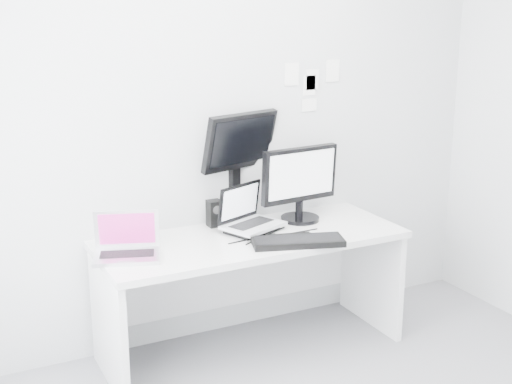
# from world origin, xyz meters

# --- Properties ---
(back_wall) EXTENTS (3.60, 0.00, 3.60)m
(back_wall) POSITION_xyz_m (0.00, 1.60, 1.35)
(back_wall) COLOR silver
(back_wall) RESTS_ON ground
(desk) EXTENTS (1.80, 0.70, 0.73)m
(desk) POSITION_xyz_m (0.00, 1.25, 0.36)
(desk) COLOR silver
(desk) RESTS_ON ground
(macbook) EXTENTS (0.41, 0.36, 0.26)m
(macbook) POSITION_xyz_m (-0.76, 1.21, 0.86)
(macbook) COLOR silver
(macbook) RESTS_ON desk
(speaker) EXTENTS (0.11, 0.11, 0.16)m
(speaker) POSITION_xyz_m (-0.12, 1.52, 0.81)
(speaker) COLOR black
(speaker) RESTS_ON desk
(dell_laptop) EXTENTS (0.42, 0.38, 0.29)m
(dell_laptop) POSITION_xyz_m (0.05, 1.32, 0.87)
(dell_laptop) COLOR silver
(dell_laptop) RESTS_ON desk
(rear_monitor) EXTENTS (0.55, 0.33, 0.71)m
(rear_monitor) POSITION_xyz_m (0.06, 1.56, 1.08)
(rear_monitor) COLOR black
(rear_monitor) RESTS_ON desk
(samsung_monitor) EXTENTS (0.55, 0.29, 0.48)m
(samsung_monitor) POSITION_xyz_m (0.41, 1.39, 0.97)
(samsung_monitor) COLOR black
(samsung_monitor) RESTS_ON desk
(keyboard) EXTENTS (0.55, 0.33, 0.03)m
(keyboard) POSITION_xyz_m (0.17, 1.00, 0.75)
(keyboard) COLOR black
(keyboard) RESTS_ON desk
(mouse) EXTENTS (0.11, 0.09, 0.03)m
(mouse) POSITION_xyz_m (0.27, 1.07, 0.75)
(mouse) COLOR black
(mouse) RESTS_ON desk
(wall_note_0) EXTENTS (0.10, 0.00, 0.14)m
(wall_note_0) POSITION_xyz_m (0.45, 1.59, 1.62)
(wall_note_0) COLOR white
(wall_note_0) RESTS_ON back_wall
(wall_note_1) EXTENTS (0.09, 0.00, 0.13)m
(wall_note_1) POSITION_xyz_m (0.60, 1.59, 1.58)
(wall_note_1) COLOR white
(wall_note_1) RESTS_ON back_wall
(wall_note_2) EXTENTS (0.10, 0.00, 0.14)m
(wall_note_2) POSITION_xyz_m (0.75, 1.59, 1.63)
(wall_note_2) COLOR white
(wall_note_2) RESTS_ON back_wall
(wall_note_3) EXTENTS (0.11, 0.00, 0.08)m
(wall_note_3) POSITION_xyz_m (0.58, 1.59, 1.42)
(wall_note_3) COLOR white
(wall_note_3) RESTS_ON back_wall
(wall_note_4) EXTENTS (0.09, 0.00, 0.12)m
(wall_note_4) POSITION_xyz_m (0.58, 1.59, 1.54)
(wall_note_4) COLOR white
(wall_note_4) RESTS_ON back_wall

